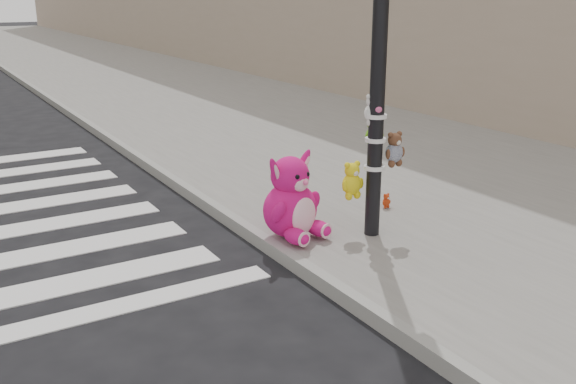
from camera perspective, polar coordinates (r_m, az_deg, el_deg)
sidewalk_near at (r=15.09m, az=-4.75°, el=7.45°), size 7.00×80.00×0.14m
curb_edge at (r=13.95m, az=-17.62°, el=5.87°), size 0.12×80.00×0.15m
signal_pole at (r=6.68m, az=7.92°, el=9.76°), size 0.69×0.49×4.00m
pink_bunny at (r=6.81m, az=0.35°, el=-0.97°), size 0.71×0.79×0.94m
red_teddy at (r=7.90m, az=8.72°, el=-0.77°), size 0.13×0.10×0.19m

